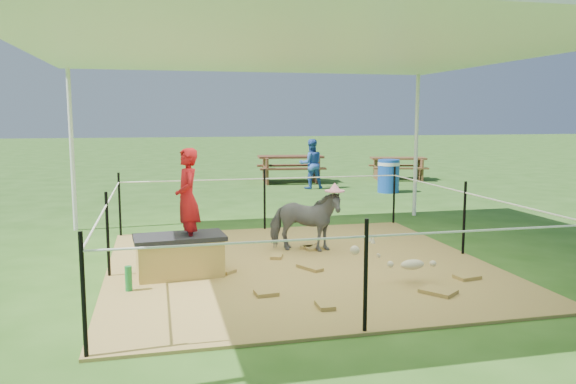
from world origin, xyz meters
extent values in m
plane|color=#2D5919|center=(0.00, 0.00, 0.00)|extent=(90.00, 90.00, 0.00)
cube|color=brown|center=(0.00, 0.00, 0.01)|extent=(4.60, 4.60, 0.03)
cylinder|color=silver|center=(-3.00, 3.00, 1.30)|extent=(0.07, 0.07, 2.60)
cylinder|color=silver|center=(3.00, 3.00, 1.30)|extent=(0.07, 0.07, 2.60)
cube|color=white|center=(0.00, 0.00, 2.64)|extent=(6.30, 6.30, 0.08)
cube|color=white|center=(0.00, 0.00, 2.79)|extent=(3.30, 3.30, 0.22)
cylinder|color=black|center=(-2.25, 2.25, 0.50)|extent=(0.04, 0.04, 1.00)
cylinder|color=black|center=(0.00, 2.25, 0.50)|extent=(0.04, 0.04, 1.00)
cylinder|color=black|center=(2.25, 2.25, 0.50)|extent=(0.04, 0.04, 1.00)
cylinder|color=black|center=(-2.25, 0.00, 0.50)|extent=(0.04, 0.04, 1.00)
cylinder|color=black|center=(2.25, 0.00, 0.50)|extent=(0.04, 0.04, 1.00)
cylinder|color=black|center=(-2.25, -2.25, 0.50)|extent=(0.04, 0.04, 1.00)
cylinder|color=black|center=(0.00, -2.25, 0.50)|extent=(0.04, 0.04, 1.00)
cylinder|color=white|center=(0.00, 2.25, 0.85)|extent=(4.50, 0.02, 0.02)
cylinder|color=white|center=(0.00, -2.25, 0.85)|extent=(4.50, 0.02, 0.02)
cylinder|color=white|center=(2.25, 0.00, 0.85)|extent=(0.02, 4.50, 0.02)
cylinder|color=white|center=(-2.25, 0.00, 0.85)|extent=(0.02, 4.50, 0.02)
cube|color=#B58441|center=(-1.46, -0.19, 0.24)|extent=(0.99, 0.56, 0.42)
cube|color=black|center=(-1.46, -0.19, 0.48)|extent=(1.06, 0.62, 0.05)
imported|color=red|center=(-1.36, -0.19, 1.02)|extent=(0.31, 0.44, 1.14)
cylinder|color=#1B7C31|center=(-2.01, -0.64, 0.16)|extent=(0.08, 0.08, 0.26)
imported|color=#49494E|center=(0.24, 0.62, 0.45)|extent=(1.08, 0.79, 0.83)
cylinder|color=pink|center=(0.24, 0.62, 0.92)|extent=(0.26, 0.26, 0.12)
cylinder|color=#1646AB|center=(3.82, 6.11, 0.40)|extent=(0.68, 0.68, 0.80)
cube|color=#512D1B|center=(1.99, 8.73, 0.38)|extent=(1.93, 1.48, 0.75)
cube|color=brown|center=(5.21, 8.66, 0.33)|extent=(1.80, 1.48, 0.65)
imported|color=blue|center=(2.18, 7.25, 0.64)|extent=(0.62, 0.48, 1.27)
camera|label=1|loc=(-1.69, -6.56, 1.84)|focal=35.00mm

